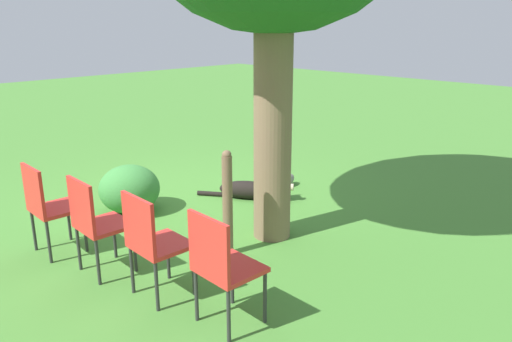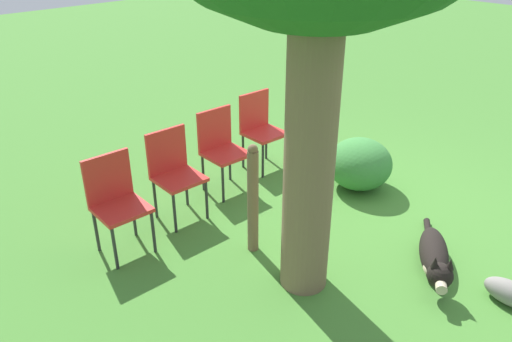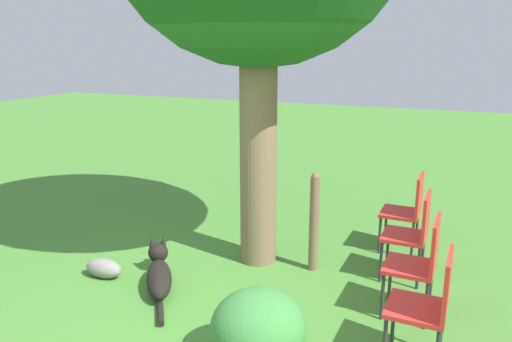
{
  "view_description": "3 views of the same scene",
  "coord_description": "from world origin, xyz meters",
  "px_view_note": "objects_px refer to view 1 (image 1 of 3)",
  "views": [
    {
      "loc": [
        3.62,
        4.53,
        2.23
      ],
      "look_at": [
        -0.73,
        0.27,
        0.38
      ],
      "focal_mm": 35.0,
      "sensor_mm": 36.0,
      "label": 1
    },
    {
      "loc": [
        -2.19,
        3.78,
        2.77
      ],
      "look_at": [
        0.76,
        0.99,
        0.68
      ],
      "focal_mm": 35.0,
      "sensor_mm": 36.0,
      "label": 2
    },
    {
      "loc": [
        1.88,
        -3.56,
        2.36
      ],
      "look_at": [
        -0.03,
        1.12,
        1.04
      ],
      "focal_mm": 35.0,
      "sensor_mm": 36.0,
      "label": 3
    }
  ],
  "objects_px": {
    "dog": "(254,189)",
    "fence_post": "(228,203)",
    "red_chair_3": "(221,262)",
    "red_chair_1": "(95,219)",
    "red_chair_0": "(47,203)",
    "red_chair_2": "(152,239)"
  },
  "relations": [
    {
      "from": "dog",
      "to": "red_chair_1",
      "type": "bearing_deg",
      "value": -114.56
    },
    {
      "from": "red_chair_0",
      "to": "dog",
      "type": "bearing_deg",
      "value": -5.08
    },
    {
      "from": "red_chair_2",
      "to": "dog",
      "type": "bearing_deg",
      "value": 27.72
    },
    {
      "from": "red_chair_2",
      "to": "fence_post",
      "type": "bearing_deg",
      "value": 11.57
    },
    {
      "from": "dog",
      "to": "red_chair_0",
      "type": "relative_size",
      "value": 1.2
    },
    {
      "from": "dog",
      "to": "fence_post",
      "type": "bearing_deg",
      "value": -88.25
    },
    {
      "from": "red_chair_2",
      "to": "red_chair_1",
      "type": "bearing_deg",
      "value": 101.82
    },
    {
      "from": "red_chair_1",
      "to": "red_chair_3",
      "type": "distance_m",
      "value": 1.43
    },
    {
      "from": "fence_post",
      "to": "red_chair_2",
      "type": "xyz_separation_m",
      "value": [
        0.98,
        0.16,
        -0.0
      ]
    },
    {
      "from": "dog",
      "to": "red_chair_0",
      "type": "xyz_separation_m",
      "value": [
        2.53,
        -0.32,
        0.4
      ]
    },
    {
      "from": "dog",
      "to": "fence_post",
      "type": "distance_m",
      "value": 1.66
    },
    {
      "from": "red_chair_2",
      "to": "red_chair_3",
      "type": "distance_m",
      "value": 0.72
    },
    {
      "from": "fence_post",
      "to": "red_chair_1",
      "type": "xyz_separation_m",
      "value": [
        1.1,
        -0.55,
        -0.0
      ]
    },
    {
      "from": "red_chair_1",
      "to": "red_chair_2",
      "type": "relative_size",
      "value": 1.0
    },
    {
      "from": "fence_post",
      "to": "red_chair_0",
      "type": "height_order",
      "value": "fence_post"
    },
    {
      "from": "red_chair_2",
      "to": "red_chair_3",
      "type": "bearing_deg",
      "value": -78.18
    },
    {
      "from": "red_chair_3",
      "to": "fence_post",
      "type": "bearing_deg",
      "value": 47.59
    },
    {
      "from": "red_chair_0",
      "to": "red_chair_3",
      "type": "height_order",
      "value": "same"
    },
    {
      "from": "fence_post",
      "to": "red_chair_2",
      "type": "distance_m",
      "value": 0.99
    },
    {
      "from": "fence_post",
      "to": "red_chair_3",
      "type": "xyz_separation_m",
      "value": [
        0.86,
        0.87,
        -0.0
      ]
    },
    {
      "from": "fence_post",
      "to": "red_chair_0",
      "type": "xyz_separation_m",
      "value": [
        1.22,
        -1.25,
        -0.0
      ]
    },
    {
      "from": "dog",
      "to": "red_chair_0",
      "type": "distance_m",
      "value": 2.58
    }
  ]
}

